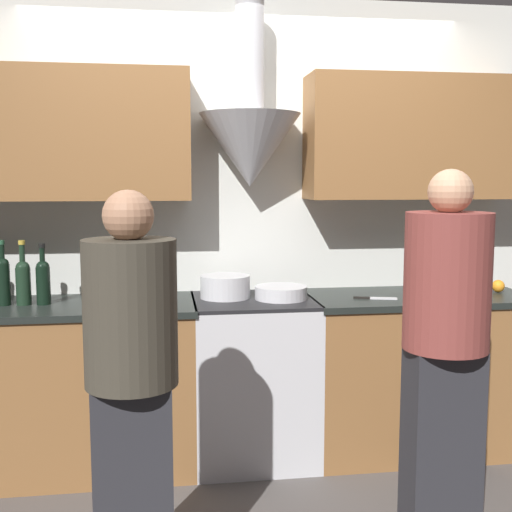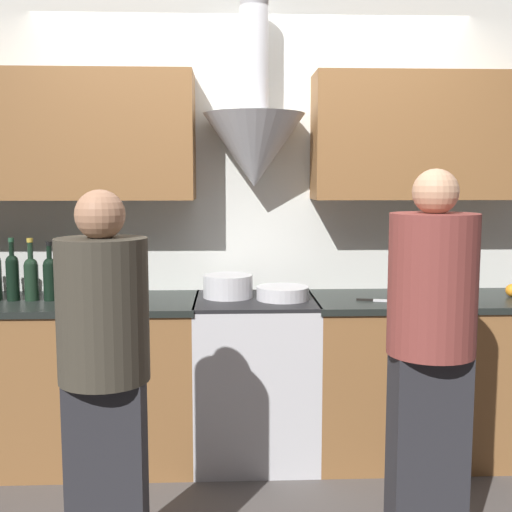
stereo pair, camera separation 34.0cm
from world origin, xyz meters
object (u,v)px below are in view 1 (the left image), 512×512
stove_range (253,378)px  person_foreground_right (445,344)px  wine_bottle_5 (23,280)px  stock_pot (225,286)px  mixing_bowl (281,293)px  person_foreground_left (132,381)px  orange_fruit (498,286)px  wine_bottle_4 (3,279)px  wine_bottle_6 (43,280)px

stove_range → person_foreground_right: size_ratio=0.57×
wine_bottle_5 → stock_pot: wine_bottle_5 is taller
wine_bottle_5 → person_foreground_right: (1.89, -0.98, -0.16)m
mixing_bowl → person_foreground_left: 1.36m
stove_range → person_foreground_left: 1.36m
orange_fruit → person_foreground_right: person_foreground_right is taller
wine_bottle_5 → mixing_bowl: 1.37m
orange_fruit → person_foreground_left: 2.36m
wine_bottle_4 → stock_pot: (1.17, 0.05, -0.08)m
person_foreground_left → wine_bottle_6: bearing=113.8°
wine_bottle_5 → person_foreground_left: size_ratio=0.22×
stove_range → mixing_bowl: mixing_bowl is taller
wine_bottle_4 → person_foreground_right: (1.99, -0.98, -0.17)m
stove_range → wine_bottle_6: 1.26m
wine_bottle_6 → wine_bottle_5: bearing=177.1°
stock_pot → person_foreground_left: 1.30m
mixing_bowl → person_foreground_right: (0.52, -0.95, -0.06)m
wine_bottle_5 → mixing_bowl: wine_bottle_5 is taller
stock_pot → wine_bottle_4: bearing=-177.6°
mixing_bowl → stock_pot: bearing=165.0°
wine_bottle_4 → wine_bottle_6: 0.20m
wine_bottle_6 → person_foreground_right: size_ratio=0.20×
wine_bottle_6 → orange_fruit: 2.56m
person_foreground_right → wine_bottle_5: bearing=152.4°
orange_fruit → person_foreground_left: bearing=-150.6°
stove_range → wine_bottle_6: size_ratio=2.83×
person_foreground_right → wine_bottle_4: bearing=153.6°
stove_range → orange_fruit: bearing=0.1°
wine_bottle_4 → stock_pot: 1.17m
stock_pot → mixing_bowl: bearing=-15.0°
wine_bottle_4 → stock_pot: bearing=2.4°
orange_fruit → person_foreground_left: person_foreground_left is taller
person_foreground_right → wine_bottle_6: bearing=151.3°
wine_bottle_5 → wine_bottle_6: bearing=-2.9°
wine_bottle_6 → person_foreground_left: size_ratio=0.21×
stock_pot → wine_bottle_6: bearing=-176.8°
stock_pot → wine_bottle_5: bearing=-177.4°
mixing_bowl → person_foreground_right: bearing=-61.4°
wine_bottle_4 → mixing_bowl: wine_bottle_4 is taller
mixing_bowl → wine_bottle_5: bearing=178.7°
wine_bottle_5 → person_foreground_right: 2.13m
stock_pot → orange_fruit: stock_pot is taller
stock_pot → orange_fruit: 1.59m
wine_bottle_4 → orange_fruit: (2.76, -0.01, -0.10)m
mixing_bowl → person_foreground_left: size_ratio=0.19×
wine_bottle_4 → person_foreground_right: person_foreground_right is taller
wine_bottle_6 → person_foreground_left: 1.28m
orange_fruit → person_foreground_left: size_ratio=0.05×
stock_pot → mixing_bowl: size_ratio=0.96×
wine_bottle_4 → mixing_bowl: bearing=-1.2°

